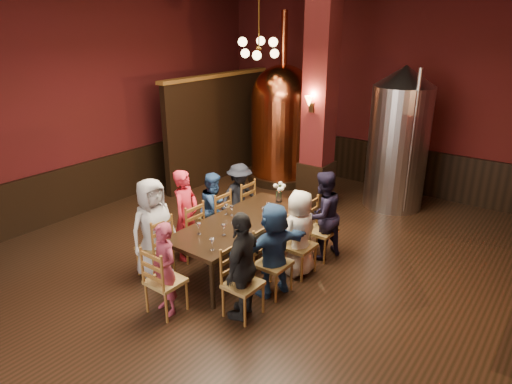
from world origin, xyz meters
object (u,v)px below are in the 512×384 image
Objects in this scene: person_1 at (186,215)px; rose_vase at (279,189)px; dining_table at (241,225)px; person_2 at (214,208)px; steel_vessel at (399,139)px; copper_kettle at (282,122)px; person_0 at (153,228)px.

rose_vase is (0.88, 1.32, 0.24)m from person_1.
person_2 reaches higher than dining_table.
steel_vessel reaches higher than person_1.
steel_vessel is 3.01m from rose_vase.
rose_vase is at bearing -57.20° from copper_kettle.
person_1 is at bearing 159.31° from person_2.
steel_vessel is 8.10× the size of rose_vase.
steel_vessel is at bearing -38.09° from person_1.
person_0 is 2.19m from rose_vase.
rose_vase is at bearing 89.50° from dining_table.
copper_kettle is at bearing -1.50° from person_1.
person_1 is 4.22× the size of rose_vase.
rose_vase is (-0.95, -2.82, -0.44)m from steel_vessel.
steel_vessel is at bearing -47.58° from person_2.
person_0 reaches higher than rose_vase.
dining_table is at bearing -64.83° from copper_kettle.
steel_vessel is (0.97, 3.82, 0.73)m from dining_table.
steel_vessel reaches higher than rose_vase.
rose_vase is at bearing -108.65° from steel_vessel.
person_2 is at bearing -14.99° from person_1.
person_1 is 1.60m from rose_vase.
copper_kettle is 1.35× the size of steel_vessel.
copper_kettle is (-0.93, 4.80, 0.64)m from person_0.
dining_table is at bearing -33.06° from person_0.
copper_kettle is (-0.94, 4.13, 0.66)m from person_1.
copper_kettle is at bearing -4.75° from person_2.
person_1 is 4.57m from steel_vessel.
person_0 is 4.93m from copper_kettle.
dining_table is 1.63× the size of person_1.
steel_vessel is (1.83, 4.14, 0.68)m from person_1.
person_2 is at bearing -74.77° from copper_kettle.
rose_vase is (0.88, 1.99, 0.22)m from person_0.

